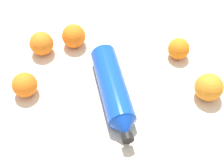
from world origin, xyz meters
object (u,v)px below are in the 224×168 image
water_bottle (114,90)px  orange_4 (209,87)px  orange_2 (74,36)px  orange_0 (25,85)px  orange_3 (41,44)px  orange_1 (179,49)px

water_bottle → orange_4: orange_4 is taller
orange_2 → orange_4: size_ratio=0.96×
orange_0 → orange_3: size_ratio=0.95×
water_bottle → orange_0: 0.26m
orange_0 → orange_2: orange_2 is taller
water_bottle → orange_1: (0.22, 0.17, -0.00)m
orange_4 → orange_2: bearing=150.2°
orange_0 → orange_3: (0.03, 0.17, 0.00)m
orange_3 → orange_4: 0.54m
orange_2 → orange_3: bearing=-163.0°
water_bottle → orange_2: (-0.13, 0.23, 0.00)m
water_bottle → orange_1: bearing=116.4°
orange_1 → orange_2: size_ratio=0.88×
orange_2 → water_bottle: bearing=-61.4°
orange_1 → orange_2: bearing=169.1°
orange_0 → orange_1: bearing=15.9°
orange_1 → orange_4: (0.06, -0.16, 0.01)m
orange_1 → orange_2: (-0.34, 0.07, 0.00)m
water_bottle → orange_1: water_bottle is taller
water_bottle → orange_1: 0.27m
orange_3 → orange_2: bearing=17.0°
orange_2 → orange_4: orange_4 is taller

